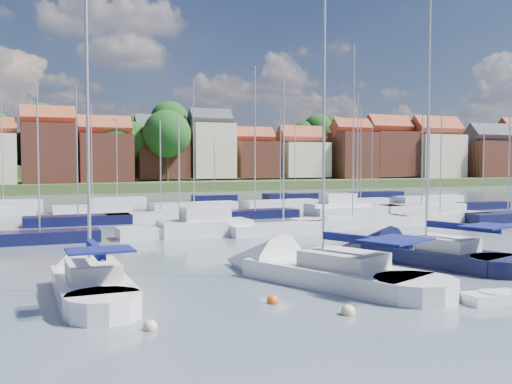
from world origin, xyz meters
name	(u,v)px	position (x,y,z in m)	size (l,w,h in m)	color
ground	(197,212)	(0.00, 40.00, 0.00)	(260.00, 260.00, 0.00)	#45525D
sailboat_left	(88,283)	(-15.64, 4.08, 0.36)	(2.95, 10.76, 14.62)	silver
sailboat_centre	(302,271)	(-5.69, 3.04, 0.35)	(8.40, 13.65, 18.01)	silver
sailboat_navy	(410,254)	(2.33, 5.15, 0.35)	(6.82, 12.67, 16.95)	black
tender	(493,298)	(-0.92, -4.29, 0.20)	(2.52, 1.30, 0.53)	silver
buoy_a	(150,330)	(-14.36, -2.68, 0.00)	(0.48, 0.48, 0.48)	beige
buoy_b	(348,315)	(-7.21, -3.59, 0.00)	(0.55, 0.55, 0.55)	beige
buoy_c	(273,303)	(-9.09, -0.97, 0.00)	(0.48, 0.48, 0.48)	#D85914
buoy_e	(400,258)	(2.21, 5.94, 0.00)	(0.48, 0.48, 0.48)	#D85914
marina_field	(227,211)	(1.91, 35.15, 0.43)	(79.62, 41.41, 15.93)	silver
far_shore_town	(104,166)	(2.23, 132.67, 4.61)	(212.46, 90.00, 22.27)	#41542A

